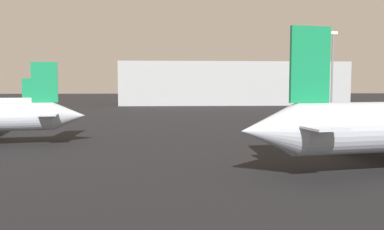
{
  "coord_description": "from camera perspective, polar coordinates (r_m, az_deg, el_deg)",
  "views": [
    {
      "loc": [
        -3.68,
        -7.21,
        7.0
      ],
      "look_at": [
        -0.28,
        49.62,
        2.53
      ],
      "focal_mm": 36.13,
      "sensor_mm": 36.0,
      "label": 1
    }
  ],
  "objects": [
    {
      "name": "light_mast_right",
      "position": [
        116.48,
        20.0,
        6.8
      ],
      "size": [
        2.4,
        0.5,
        21.9
      ],
      "color": "slate",
      "rests_on": "ground_plane"
    },
    {
      "name": "terminal_building",
      "position": [
        139.63,
        5.8,
        4.63
      ],
      "size": [
        77.74,
        22.14,
        14.76
      ],
      "primitive_type": "cube",
      "color": "#999EA3",
      "rests_on": "ground_plane"
    }
  ]
}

